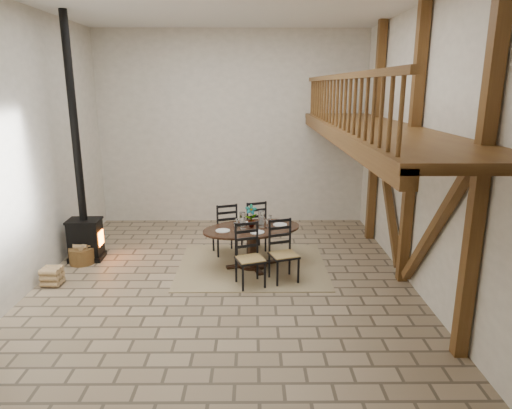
{
  "coord_description": "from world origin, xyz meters",
  "views": [
    {
      "loc": [
        0.53,
        -8.06,
        3.61
      ],
      "look_at": [
        0.6,
        0.4,
        1.39
      ],
      "focal_mm": 32.0,
      "sensor_mm": 36.0,
      "label": 1
    }
  ],
  "objects_px": {
    "wood_stove": "(83,209)",
    "log_stack": "(52,276)",
    "dining_table": "(252,245)",
    "log_basket": "(82,255)"
  },
  "relations": [
    {
      "from": "wood_stove",
      "to": "log_stack",
      "type": "relative_size",
      "value": 13.83
    },
    {
      "from": "dining_table",
      "to": "wood_stove",
      "type": "relative_size",
      "value": 0.5
    },
    {
      "from": "dining_table",
      "to": "log_stack",
      "type": "bearing_deg",
      "value": 174.59
    },
    {
      "from": "wood_stove",
      "to": "log_stack",
      "type": "bearing_deg",
      "value": -100.19
    },
    {
      "from": "wood_stove",
      "to": "log_stack",
      "type": "distance_m",
      "value": 1.62
    },
    {
      "from": "log_basket",
      "to": "dining_table",
      "type": "bearing_deg",
      "value": -3.2
    },
    {
      "from": "log_basket",
      "to": "log_stack",
      "type": "relative_size",
      "value": 1.43
    },
    {
      "from": "log_stack",
      "to": "dining_table",
      "type": "bearing_deg",
      "value": 13.23
    },
    {
      "from": "wood_stove",
      "to": "log_basket",
      "type": "distance_m",
      "value": 0.96
    },
    {
      "from": "log_basket",
      "to": "log_stack",
      "type": "xyz_separation_m",
      "value": [
        -0.17,
        -1.07,
        -0.01
      ]
    }
  ]
}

